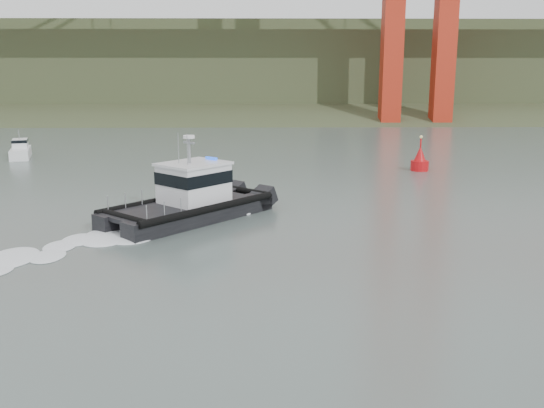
% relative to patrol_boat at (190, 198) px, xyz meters
% --- Properties ---
extents(ground, '(400.00, 400.00, 0.00)m').
position_rel_patrol_boat_xyz_m(ground, '(6.11, -15.17, -1.28)').
color(ground, '#55655F').
rests_on(ground, ground).
extents(headlands, '(500.00, 105.36, 27.12)m').
position_rel_patrol_boat_xyz_m(headlands, '(6.11, 110.33, 5.76)').
color(headlands, '#3D492A').
rests_on(headlands, ground).
extents(patrol_boat, '(9.92, 10.39, 5.12)m').
position_rel_patrol_boat_xyz_m(patrol_boat, '(0.00, 0.00, 0.00)').
color(patrol_boat, black).
rests_on(patrol_boat, ground).
extents(motorboat, '(3.18, 5.47, 2.86)m').
position_rel_patrol_boat_xyz_m(motorboat, '(-19.74, 25.39, -0.57)').
color(motorboat, white).
rests_on(motorboat, ground).
extents(nav_buoy, '(1.55, 1.55, 3.23)m').
position_rel_patrol_boat_xyz_m(nav_buoy, '(17.92, 16.93, -0.43)').
color(nav_buoy, red).
rests_on(nav_buoy, ground).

